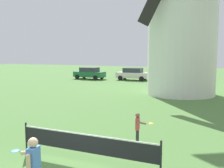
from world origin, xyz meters
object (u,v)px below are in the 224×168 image
(tennis_net, at_px, (86,144))
(player_near, at_px, (33,165))
(parked_car_green, at_px, (89,73))
(windmill, at_px, (183,5))
(player_far, at_px, (138,126))
(parked_car_cream, at_px, (133,74))

(tennis_net, height_order, player_near, player_near)
(parked_car_green, bearing_deg, windmill, -32.56)
(player_near, bearing_deg, parked_car_green, 116.20)
(player_far, bearing_deg, windmill, 92.74)
(windmill, xyz_separation_m, parked_car_cream, (-7.61, 9.60, -6.55))
(player_near, height_order, player_far, player_near)
(parked_car_cream, bearing_deg, windmill, -51.61)
(player_far, height_order, parked_car_green, parked_car_green)
(parked_car_cream, bearing_deg, tennis_net, -73.69)
(windmill, height_order, parked_car_cream, windmill)
(tennis_net, distance_m, parked_car_cream, 26.31)
(tennis_net, relative_size, player_near, 3.10)
(tennis_net, xyz_separation_m, parked_car_green, (-13.12, 24.17, 0.13))
(tennis_net, xyz_separation_m, player_near, (-0.11, -2.27, 0.19))
(player_near, height_order, parked_car_green, parked_car_green)
(tennis_net, height_order, player_far, player_far)
(windmill, relative_size, player_far, 12.84)
(parked_car_green, distance_m, parked_car_cream, 5.83)
(parked_car_green, xyz_separation_m, parked_car_cream, (5.73, 1.08, 0.00))
(windmill, xyz_separation_m, player_near, (-0.33, -17.92, -6.49))
(player_far, height_order, parked_car_cream, parked_car_cream)
(player_far, distance_m, parked_car_green, 25.72)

